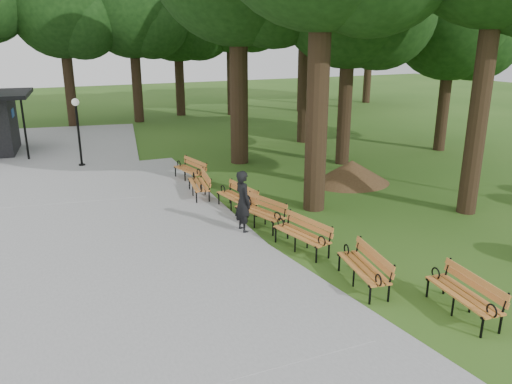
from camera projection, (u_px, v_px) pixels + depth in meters
name	position (u px, v px, depth m)	size (l,w,h in m)	color
ground	(270.00, 242.00, 13.93)	(100.00, 100.00, 0.00)	#2B5418
path	(106.00, 227.00, 14.91)	(12.00, 38.00, 0.06)	gray
person	(243.00, 202.00, 14.40)	(0.67, 0.44, 1.85)	black
lamp_post	(77.00, 118.00, 21.39)	(0.32, 0.32, 2.98)	black
dirt_mound	(351.00, 172.00, 19.39)	(2.62, 2.62, 0.91)	#47301C
bench_0	(463.00, 295.00, 10.18)	(1.90, 0.64, 0.88)	#CB732E
bench_1	(363.00, 268.00, 11.37)	(1.90, 0.64, 0.88)	#CB732E
bench_2	(301.00, 235.00, 13.27)	(1.90, 0.64, 0.88)	#CB732E
bench_3	(260.00, 212.00, 14.95)	(1.90, 0.64, 0.88)	#CB732E
bench_4	(237.00, 198.00, 16.27)	(1.90, 0.64, 0.88)	#CB732E
bench_5	(199.00, 185.00, 17.77)	(1.90, 0.64, 0.88)	#CB732E
bench_6	(190.00, 170.00, 19.65)	(1.90, 0.64, 0.88)	#CB732E
lawn_tree_5	(453.00, 19.00, 23.36)	(5.75, 5.75, 9.20)	black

